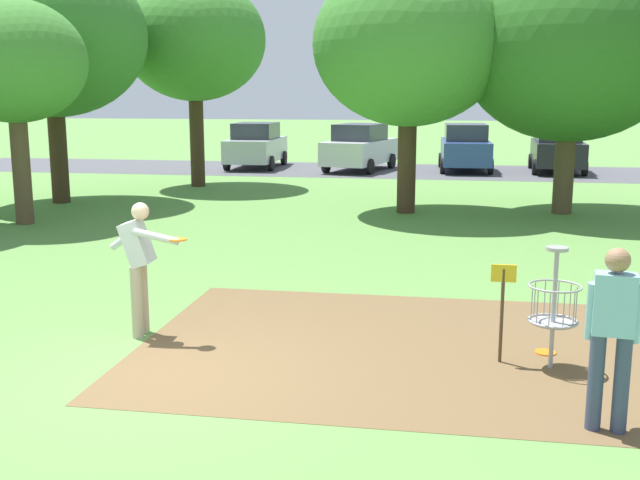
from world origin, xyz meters
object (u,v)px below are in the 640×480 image
Objects in this scene: tree_near_left at (13,62)px; parked_car_center_right at (465,147)px; disc_golf_basket at (548,303)px; player_throwing at (139,260)px; parked_car_rightmost at (557,148)px; tree_mid_center at (572,47)px; tree_far_left at (409,44)px; frisbee_mid_grass at (545,352)px; tree_mid_left at (51,36)px; parked_car_center_left at (360,147)px; parked_car_leftmost at (256,145)px; player_foreground_watching at (613,329)px; tree_near_right at (194,40)px.

tree_near_left reaches higher than parked_car_center_right.
tree_near_left reaches higher than disc_golf_basket.
parked_car_rightmost is at bearing 70.23° from player_throwing.
tree_mid_center is (12.74, 3.80, 0.43)m from tree_near_left.
tree_near_left is 9.37m from tree_far_left.
parked_car_center_right is 3.54m from parked_car_rightmost.
frisbee_mid_grass is 16.74m from tree_mid_left.
parked_car_center_left is at bearing 102.64° from frisbee_mid_grass.
parked_car_leftmost is at bearing 100.69° from player_throwing.
player_foreground_watching is at bearing -96.26° from parked_car_rightmost.
tree_mid_left is at bearing -135.89° from parked_car_center_right.
parked_car_center_left is (-2.46, 10.56, -3.31)m from tree_far_left.
tree_mid_left is 13.17m from parked_car_center_left.
parked_car_rightmost is (2.92, 21.87, 0.91)m from frisbee_mid_grass.
player_foreground_watching is 20.06m from tree_near_right.
tree_mid_center is at bearing -57.32° from parked_car_center_left.
tree_near_left is (-11.06, 7.34, 3.71)m from frisbee_mid_grass.
parked_car_center_left reaches higher than player_foreground_watching.
parked_car_center_left is (-5.03, 23.23, -0.05)m from player_foreground_watching.
tree_near_left is 15.45m from parked_car_center_left.
frisbee_mid_grass is at bearing 1.72° from player_throwing.
tree_near_left is 0.82× the size of tree_far_left.
tree_near_left reaches higher than frisbee_mid_grass.
disc_golf_basket is at bearing -98.53° from tree_mid_center.
tree_near_left is at bearing -102.03° from tree_near_right.
tree_mid_left is 1.50× the size of parked_car_center_left.
parked_car_rightmost reaches higher than disc_golf_basket.
player_throwing is 16.29m from tree_near_right.
tree_near_left is at bearing 140.33° from player_foreground_watching.
tree_near_right is (-4.41, 15.23, 3.72)m from player_throwing.
tree_far_left is (7.12, -4.49, -0.47)m from tree_near_right.
parked_car_center_right is (8.79, 6.70, -3.78)m from tree_near_right.
player_foreground_watching is 0.38× the size of parked_car_center_left.
player_foreground_watching is 23.88m from parked_car_center_right.
tree_near_left is at bearing -163.37° from tree_mid_center.
tree_mid_center is at bearing 7.84° from tree_far_left.
parked_car_rightmost is (1.24, 10.73, -3.24)m from tree_mid_center.
tree_mid_center is at bearing 59.41° from player_throwing.
parked_car_rightmost reaches higher than frisbee_mid_grass.
tree_far_left reaches higher than player_throwing.
player_foreground_watching is at bearing -78.51° from tree_far_left.
tree_mid_left is at bearing 133.69° from player_foreground_watching.
parked_car_leftmost is at bearing 121.76° from tree_far_left.
player_throwing is 0.38× the size of parked_car_center_left.
frisbee_mid_grass is at bearing -58.04° from tree_near_right.
player_throwing is 5.09m from frisbee_mid_grass.
tree_near_left reaches higher than player_foreground_watching.
parked_car_leftmost is at bearing -178.88° from parked_car_center_right.
frisbee_mid_grass is 21.81m from parked_car_center_right.
tree_mid_left is at bearing -120.81° from tree_near_right.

